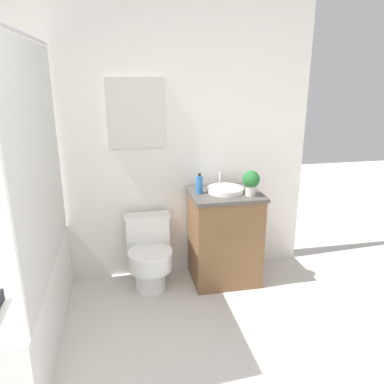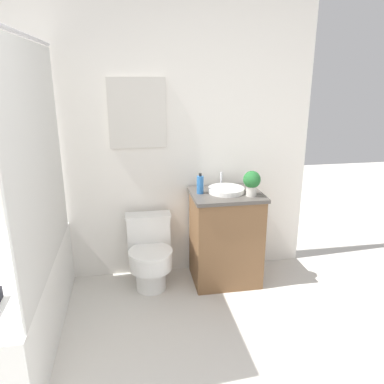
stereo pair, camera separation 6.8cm
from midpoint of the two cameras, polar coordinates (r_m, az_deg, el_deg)
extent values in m
cube|color=white|center=(3.21, -9.39, 8.09)|extent=(3.22, 0.05, 2.50)
cube|color=beige|center=(3.14, -7.70, 11.81)|extent=(0.47, 0.02, 0.57)
cube|color=silver|center=(3.14, -7.70, 11.80)|extent=(0.44, 0.01, 0.54)
cube|color=white|center=(2.90, -25.06, -15.26)|extent=(0.58, 1.56, 0.54)
cube|color=silver|center=(2.51, -21.09, 0.23)|extent=(0.01, 1.43, 1.77)
cylinder|color=#B7B7BC|center=(2.42, -23.56, 21.13)|extent=(0.02, 1.43, 0.02)
cylinder|color=white|center=(3.29, -5.65, -12.74)|extent=(0.25, 0.25, 0.22)
cylinder|color=white|center=(3.17, -5.68, -10.35)|extent=(0.35, 0.35, 0.14)
cylinder|color=white|center=(3.13, -5.73, -9.05)|extent=(0.36, 0.36, 0.02)
cube|color=white|center=(3.30, -6.04, -6.45)|extent=(0.37, 0.15, 0.34)
cube|color=white|center=(3.23, -6.14, -3.54)|extent=(0.39, 0.16, 0.02)
cube|color=brown|center=(3.30, 5.71, -7.15)|extent=(0.56, 0.45, 0.78)
cube|color=#4C4742|center=(3.15, 5.93, -0.42)|extent=(0.59, 0.48, 0.03)
cylinder|color=white|center=(3.16, 5.85, 0.29)|extent=(0.30, 0.30, 0.04)
cylinder|color=silver|center=(3.31, 5.06, 1.93)|extent=(0.02, 0.02, 0.13)
cylinder|color=#2D6BB2|center=(3.10, 1.89, 1.09)|extent=(0.06, 0.06, 0.15)
cylinder|color=black|center=(3.08, 1.90, 2.65)|extent=(0.02, 0.02, 0.02)
cylinder|color=beige|center=(3.09, 9.65, 0.13)|extent=(0.08, 0.08, 0.08)
sphere|color=#23662D|center=(3.06, 9.75, 1.88)|extent=(0.14, 0.14, 0.14)
camera|label=1|loc=(0.03, -89.32, 0.21)|focal=35.00mm
camera|label=2|loc=(0.03, 90.68, -0.21)|focal=35.00mm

